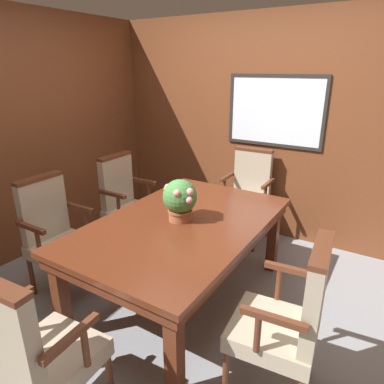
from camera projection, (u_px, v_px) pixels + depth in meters
name	position (u px, v px, depth m)	size (l,w,h in m)	color
ground_plane	(174.00, 300.00, 2.95)	(14.00, 14.00, 0.00)	gray
wall_back	(257.00, 129.00, 3.89)	(7.20, 0.08, 2.45)	brown
wall_left	(23.00, 138.00, 3.43)	(0.06, 7.20, 2.45)	brown
dining_table	(182.00, 231.00, 2.77)	(1.20, 1.89, 0.73)	#562614
chair_right_near	(289.00, 317.00, 1.94)	(0.53, 0.55, 1.04)	#562B19
chair_head_near	(33.00, 352.00, 1.71)	(0.54, 0.52, 1.04)	#562B19
chair_left_near	(55.00, 233.00, 2.94)	(0.49, 0.52, 1.04)	#562B19
chair_head_far	(248.00, 192.00, 3.88)	(0.53, 0.50, 1.04)	#562B19
chair_left_far	(126.00, 201.00, 3.64)	(0.49, 0.52, 1.04)	#562B19
potted_plant	(180.00, 199.00, 2.70)	(0.30, 0.27, 0.34)	#9E5638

